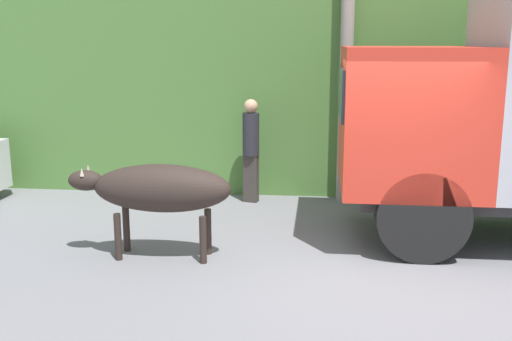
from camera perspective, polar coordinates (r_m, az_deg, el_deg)
ground_plane at (r=7.73m, az=10.82°, el=-8.69°), size 60.00×60.00×0.00m
hillside_embankment at (r=13.67m, az=9.05°, el=8.66°), size 32.00×6.35×3.83m
building_backdrop at (r=12.39m, az=-10.30°, el=6.71°), size 4.36×2.70×3.13m
brown_cow at (r=7.67m, az=-9.27°, el=-1.76°), size 2.11×0.61×1.22m
pedestrian_on_hill at (r=10.21m, az=-0.49°, el=2.52°), size 0.34×0.34×1.78m
utility_pole at (r=10.28m, az=8.72°, el=14.01°), size 0.90×0.22×5.92m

